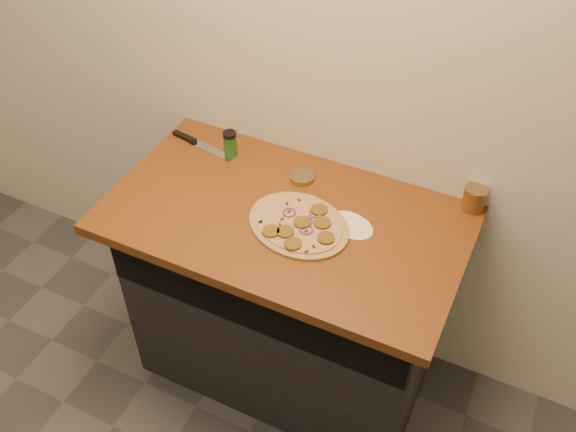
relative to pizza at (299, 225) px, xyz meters
The scene contains 8 objects.
cabinet 0.49m from the pizza, 135.54° to the left, with size 1.10×0.60×0.86m, color black.
countertop 0.08m from the pizza, 152.23° to the left, with size 1.20×0.70×0.04m, color brown.
pizza is the anchor object (origin of this frame).
chefs_knife 0.58m from the pizza, 156.11° to the left, with size 0.28×0.07×0.02m.
mason_jar_lid 0.24m from the pizza, 112.66° to the left, with size 0.09×0.09×0.02m, color #9E885B.
salsa_jar 0.59m from the pizza, 34.67° to the left, with size 0.08×0.08×0.09m.
spice_shaker 0.46m from the pizza, 148.64° to the left, with size 0.05×0.05×0.10m.
flour_spill 0.17m from the pizza, 28.04° to the left, with size 0.16×0.16×0.00m, color white.
Camera 1 is at (0.68, 0.02, 2.35)m, focal length 40.00 mm.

